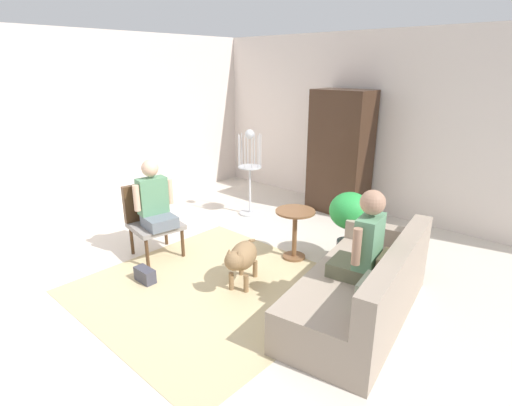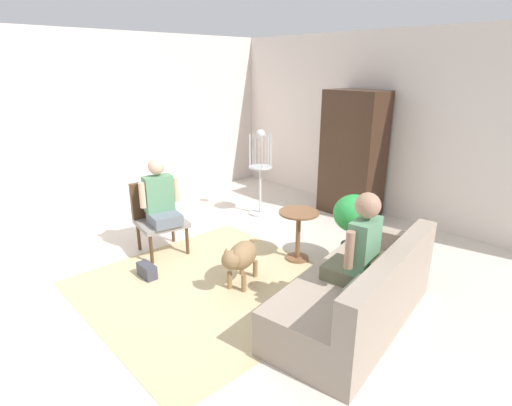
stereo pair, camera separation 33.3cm
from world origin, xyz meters
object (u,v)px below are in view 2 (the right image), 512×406
Objects in this scene: couch at (359,294)px; armoire_cabinet at (353,154)px; armchair at (157,212)px; handbag at (147,271)px; person_on_armchair at (160,197)px; person_on_couch at (359,246)px; bird_cage_stand at (260,175)px; dog at (241,257)px; round_end_table at (298,228)px; potted_plant at (354,219)px.

couch is 3.18m from armoire_cabinet.
couch is at bearing 11.63° from armchair.
person_on_armchair is at bearing 132.10° from handbag.
person_on_couch is 2.63m from person_on_armchair.
person_on_couch is at bearing -26.56° from bird_cage_stand.
armoire_cabinet is at bearing 73.45° from armchair.
person_on_armchair is 1.40m from dog.
couch is 1.49× the size of bird_cage_stand.
armoire_cabinet is (-0.57, 1.94, 0.57)m from round_end_table.
couch is at bearing 12.80° from person_on_armchair.
couch is at bearing 51.24° from person_on_couch.
round_end_table is (1.48, 1.13, -0.10)m from armchair.
person_on_couch reaches higher than armchair.
dog is (1.47, 0.18, -0.18)m from armchair.
handbag is (0.44, -0.49, -0.69)m from person_on_armchair.
armchair is at bearing -168.37° from couch.
couch is 0.51m from person_on_couch.
bird_cage_stand is at bearing 169.21° from potted_plant.
round_end_table is at bearing 40.91° from person_on_armchair.
person_on_armchair is at bearing -9.19° from armchair.
dog is 2.85× the size of handbag.
person_on_couch is at bearing -128.76° from couch.
handbag is at bearing -40.92° from armchair.
couch is 2.82m from armchair.
couch is 7.80× the size of handbag.
armchair is at bearing -142.80° from potted_plant.
armchair is 3.43× the size of handbag.
person_on_couch is 3.12m from armoire_cabinet.
person_on_couch is 1.24m from potted_plant.
round_end_table is at bearing 154.49° from person_on_couch.
armoire_cabinet is at bearing 101.00° from dog.
potted_plant is at bearing 68.10° from dog.
round_end_table is 2.41× the size of handbag.
potted_plant reaches higher than couch.
dog is 0.54× the size of bird_cage_stand.
armoire_cabinet is at bearing 125.64° from potted_plant.
person_on_armchair is at bearing -84.01° from bird_cage_stand.
bird_cage_stand is at bearing 104.88° from handbag.
handbag is at bearing -124.79° from potted_plant.
armchair is 1.93m from bird_cage_stand.
potted_plant is 3.34× the size of handbag.
armchair is at bearing -106.55° from armoire_cabinet.
person_on_couch is 0.98× the size of potted_plant.
armchair reaches higher than round_end_table.
person_on_armchair is 0.41× the size of armoire_cabinet.
armchair reaches higher than handbag.
round_end_table is at bearing -27.40° from bird_cage_stand.
couch is at bearing -53.64° from armoire_cabinet.
couch is 1.34m from dog.
bird_cage_stand reaches higher than person_on_armchair.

